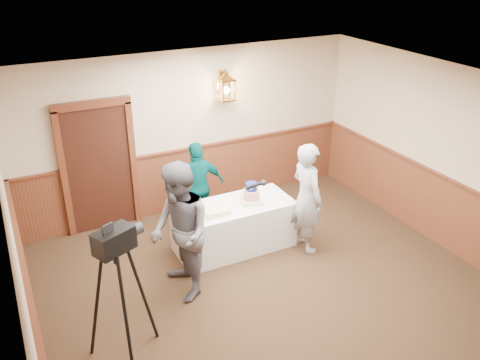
% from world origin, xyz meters
% --- Properties ---
extents(ground, '(7.00, 7.00, 0.00)m').
position_xyz_m(ground, '(0.00, 0.00, 0.00)').
color(ground, black).
rests_on(ground, ground).
extents(room_shell, '(6.02, 7.02, 2.81)m').
position_xyz_m(room_shell, '(-0.05, 0.45, 1.52)').
color(room_shell, beige).
rests_on(room_shell, ground).
extents(display_table, '(1.80, 0.80, 0.75)m').
position_xyz_m(display_table, '(0.04, 1.90, 0.38)').
color(display_table, white).
rests_on(display_table, ground).
extents(tiered_cake, '(0.39, 0.39, 0.32)m').
position_xyz_m(tiered_cake, '(0.31, 1.86, 0.88)').
color(tiered_cake, beige).
rests_on(tiered_cake, display_table).
extents(sheet_cake_yellow, '(0.38, 0.29, 0.08)m').
position_xyz_m(sheet_cake_yellow, '(-0.31, 1.79, 0.79)').
color(sheet_cake_yellow, '#F7DD94').
rests_on(sheet_cake_yellow, display_table).
extents(sheet_cake_green, '(0.31, 0.26, 0.06)m').
position_xyz_m(sheet_cake_green, '(-0.68, 1.98, 0.78)').
color(sheet_cake_green, '#A6E3A0').
rests_on(sheet_cake_green, display_table).
extents(interviewer, '(1.53, 0.95, 1.90)m').
position_xyz_m(interviewer, '(-1.08, 1.20, 0.95)').
color(interviewer, '#585862').
rests_on(interviewer, ground).
extents(baker, '(0.45, 0.66, 1.74)m').
position_xyz_m(baker, '(1.01, 1.40, 0.87)').
color(baker, '#999A9F').
rests_on(baker, ground).
extents(assistant_p, '(0.89, 0.37, 1.52)m').
position_xyz_m(assistant_p, '(-0.21, 2.71, 0.76)').
color(assistant_p, '#01494B').
rests_on(assistant_p, ground).
extents(tv_camera_rig, '(0.66, 0.63, 1.71)m').
position_xyz_m(tv_camera_rig, '(-2.08, 0.36, 0.77)').
color(tv_camera_rig, black).
rests_on(tv_camera_rig, ground).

